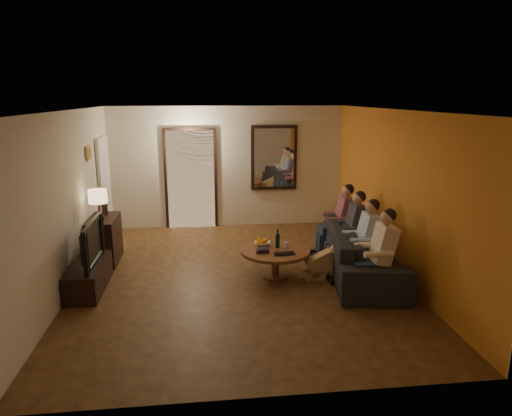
{
  "coord_description": "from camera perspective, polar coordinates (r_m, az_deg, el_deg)",
  "views": [
    {
      "loc": [
        -0.52,
        -6.77,
        2.81
      ],
      "look_at": [
        0.3,
        0.3,
        1.05
      ],
      "focal_mm": 32.0,
      "sensor_mm": 36.0,
      "label": 1
    }
  ],
  "objects": [
    {
      "name": "wine_bottle",
      "position": [
        7.27,
        2.72,
        -3.79
      ],
      "size": [
        0.07,
        0.07,
        0.31
      ],
      "primitive_type": null,
      "color": "black",
      "rests_on": "coffee_table"
    },
    {
      "name": "bowl",
      "position": [
        7.38,
        0.79,
        -4.48
      ],
      "size": [
        0.26,
        0.26,
        0.06
      ],
      "primitive_type": "imported",
      "color": "white",
      "rests_on": "coffee_table"
    },
    {
      "name": "wine_glass",
      "position": [
        7.27,
        3.78,
        -4.65
      ],
      "size": [
        0.06,
        0.06,
        0.1
      ],
      "primitive_type": "cylinder",
      "color": "silver",
      "rests_on": "coffee_table"
    },
    {
      "name": "framed_art",
      "position": [
        8.36,
        -20.2,
        6.45
      ],
      "size": [
        0.03,
        0.28,
        0.24
      ],
      "primitive_type": "cube",
      "color": "#B28C33",
      "rests_on": "left_wall"
    },
    {
      "name": "sofa",
      "position": [
        7.55,
        13.17,
        -5.27
      ],
      "size": [
        2.72,
        1.41,
        0.76
      ],
      "primitive_type": "imported",
      "rotation": [
        0.0,
        0.0,
        1.41
      ],
      "color": "black",
      "rests_on": "floor"
    },
    {
      "name": "tv_stand",
      "position": [
        7.25,
        -20.14,
        -8.06
      ],
      "size": [
        0.45,
        1.22,
        0.41
      ],
      "primitive_type": "cube",
      "color": "black",
      "rests_on": "floor"
    },
    {
      "name": "right_wall",
      "position": [
        7.56,
        17.08,
        1.76
      ],
      "size": [
        0.02,
        6.0,
        2.6
      ],
      "primitive_type": "cube",
      "color": "beige",
      "rests_on": "floor"
    },
    {
      "name": "art_canvas",
      "position": [
        8.35,
        -20.1,
        6.45
      ],
      "size": [
        0.01,
        0.22,
        0.18
      ],
      "primitive_type": "cube",
      "color": "brown",
      "rests_on": "left_wall"
    },
    {
      "name": "door_trim",
      "position": [
        9.9,
        -8.14,
        3.51
      ],
      "size": [
        1.12,
        0.04,
        2.22
      ],
      "primitive_type": "cube",
      "color": "black",
      "rests_on": "floor"
    },
    {
      "name": "ceiling",
      "position": [
        6.79,
        -2.27,
        12.11
      ],
      "size": [
        5.0,
        6.0,
        0.01
      ],
      "primitive_type": "cube",
      "color": "white",
      "rests_on": "back_wall"
    },
    {
      "name": "person_b",
      "position": [
        7.18,
        13.31,
        -4.41
      ],
      "size": [
        0.6,
        0.4,
        1.2
      ],
      "primitive_type": null,
      "color": "tan",
      "rests_on": "sofa"
    },
    {
      "name": "tv",
      "position": [
        7.08,
        -20.49,
        -4.12
      ],
      "size": [
        1.11,
        0.15,
        0.64
      ],
      "primitive_type": "imported",
      "rotation": [
        0.0,
        0.0,
        1.57
      ],
      "color": "black",
      "rests_on": "tv_stand"
    },
    {
      "name": "laptop",
      "position": [
        6.96,
        3.61,
        -5.83
      ],
      "size": [
        0.34,
        0.23,
        0.03
      ],
      "primitive_type": "imported",
      "rotation": [
        0.0,
        0.0,
        0.07
      ],
      "color": "black",
      "rests_on": "coffee_table"
    },
    {
      "name": "person_a",
      "position": [
        6.66,
        15.05,
        -5.99
      ],
      "size": [
        0.6,
        0.4,
        1.2
      ],
      "primitive_type": null,
      "color": "tan",
      "rests_on": "sofa"
    },
    {
      "name": "mirror_glass",
      "position": [
        9.9,
        2.29,
        6.28
      ],
      "size": [
        0.86,
        0.02,
        1.26
      ],
      "primitive_type": "cube",
      "color": "white",
      "rests_on": "back_wall"
    },
    {
      "name": "front_wall",
      "position": [
        4.09,
        1.15,
        -7.75
      ],
      "size": [
        5.0,
        0.02,
        2.6
      ],
      "primitive_type": "cube",
      "color": "beige",
      "rests_on": "floor"
    },
    {
      "name": "flower_vase",
      "position": [
        8.33,
        -18.43,
        0.7
      ],
      "size": [
        0.14,
        0.14,
        0.44
      ],
      "primitive_type": null,
      "color": "red",
      "rests_on": "dresser"
    },
    {
      "name": "table_lamp",
      "position": [
        7.9,
        -19.09,
        0.33
      ],
      "size": [
        0.3,
        0.3,
        0.54
      ],
      "primitive_type": null,
      "color": "beige",
      "rests_on": "dresser"
    },
    {
      "name": "dog",
      "position": [
        7.24,
        8.09,
        -6.71
      ],
      "size": [
        0.57,
        0.27,
        0.56
      ],
      "primitive_type": null,
      "rotation": [
        0.0,
        0.0,
        0.05
      ],
      "color": "#A7854D",
      "rests_on": "floor"
    },
    {
      "name": "kitchen_doorway",
      "position": [
        9.91,
        -8.14,
        3.52
      ],
      "size": [
        1.0,
        0.06,
        2.1
      ],
      "primitive_type": "cube",
      "color": "#FFE0A5",
      "rests_on": "floor"
    },
    {
      "name": "dresser",
      "position": [
        8.28,
        -18.41,
        -3.8
      ],
      "size": [
        0.45,
        0.89,
        0.79
      ],
      "primitive_type": "cube",
      "color": "black",
      "rests_on": "floor"
    },
    {
      "name": "coffee_table",
      "position": [
        7.29,
        2.42,
        -6.89
      ],
      "size": [
        1.33,
        1.33,
        0.45
      ],
      "primitive_type": "cylinder",
      "rotation": [
        0.0,
        0.0,
        -0.25
      ],
      "color": "brown",
      "rests_on": "floor"
    },
    {
      "name": "mirror_frame",
      "position": [
        9.93,
        2.26,
        6.3
      ],
      "size": [
        1.0,
        0.05,
        1.4
      ],
      "primitive_type": "cube",
      "color": "black",
      "rests_on": "back_wall"
    },
    {
      "name": "back_wall",
      "position": [
        9.9,
        -3.54,
        5.09
      ],
      "size": [
        5.0,
        0.02,
        2.6
      ],
      "primitive_type": "cube",
      "color": "beige",
      "rests_on": "floor"
    },
    {
      "name": "person_d",
      "position": [
        8.27,
        10.53,
        -1.84
      ],
      "size": [
        0.6,
        0.4,
        1.2
      ],
      "primitive_type": null,
      "color": "tan",
      "rests_on": "sofa"
    },
    {
      "name": "book_stack",
      "position": [
        7.08,
        0.8,
        -5.28
      ],
      "size": [
        0.2,
        0.15,
        0.07
      ],
      "primitive_type": null,
      "color": "black",
      "rests_on": "coffee_table"
    },
    {
      "name": "floor",
      "position": [
        7.35,
        -2.08,
        -8.61
      ],
      "size": [
        5.0,
        6.0,
        0.01
      ],
      "primitive_type": "cube",
      "color": "#3B2010",
      "rests_on": "ground"
    },
    {
      "name": "person_c",
      "position": [
        7.72,
        11.82,
        -3.04
      ],
      "size": [
        0.6,
        0.4,
        1.2
      ],
      "primitive_type": null,
      "color": "tan",
      "rests_on": "sofa"
    },
    {
      "name": "left_wall",
      "position": [
        7.21,
        -22.39,
        0.75
      ],
      "size": [
        0.02,
        6.0,
        2.6
      ],
      "primitive_type": "cube",
      "color": "beige",
      "rests_on": "floor"
    },
    {
      "name": "white_door",
      "position": [
        9.44,
        -18.35,
        2.25
      ],
      "size": [
        0.06,
        0.85,
        2.04
      ],
      "primitive_type": "cube",
      "color": "white",
      "rests_on": "floor"
    },
    {
      "name": "orange_accent",
      "position": [
        7.56,
        17.01,
        1.76
      ],
      "size": [
        0.01,
        6.0,
        2.6
      ],
      "primitive_type": "cube",
      "color": "#C47A21",
      "rests_on": "right_wall"
    },
    {
      "name": "oranges",
      "position": [
        7.36,
        0.79,
        -3.98
      ],
      "size": [
        0.2,
        0.2,
        0.08
      ],
      "primitive_type": null,
      "color": "orange",
      "rests_on": "bowl"
    },
    {
      "name": "fridge_glimpse",
      "position": [
        9.94,
        -6.67,
        2.71
      ],
      "size": [
        0.45,
        0.03,
        1.7
      ],
      "primitive_type": "cube",
      "color": "silver",
      "rests_on": "floor"
    }
  ]
}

